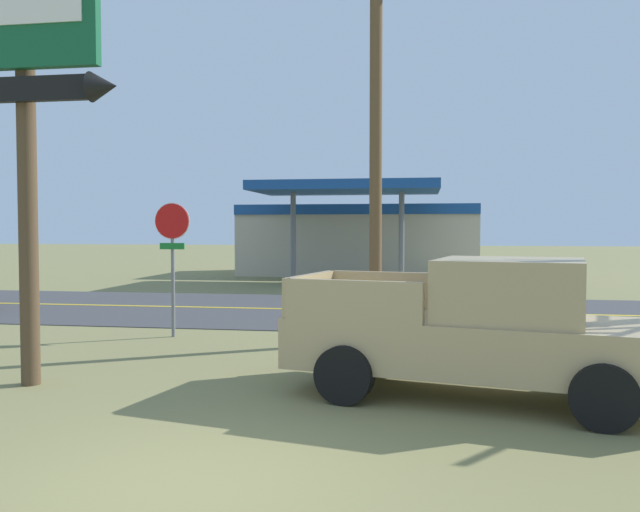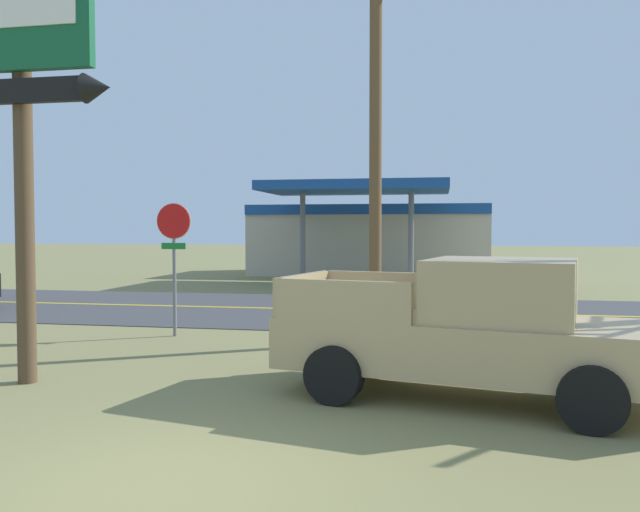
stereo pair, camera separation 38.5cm
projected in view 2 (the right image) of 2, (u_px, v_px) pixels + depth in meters
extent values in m
plane|color=olive|center=(159.00, 487.00, 5.89)|extent=(180.00, 180.00, 0.00)
cube|color=#3D3D3F|center=(352.00, 311.00, 18.66)|extent=(140.00, 8.00, 0.02)
cube|color=gold|center=(352.00, 310.00, 18.66)|extent=(126.00, 0.20, 0.01)
cylinder|color=brown|center=(24.00, 160.00, 9.80)|extent=(0.28, 0.28, 6.83)
cube|color=#145633|center=(13.00, 9.00, 9.53)|extent=(2.55, 0.16, 1.81)
cube|color=black|center=(15.00, 91.00, 9.58)|extent=(2.30, 0.12, 0.36)
cone|color=black|center=(98.00, 88.00, 9.33)|extent=(0.40, 0.44, 0.44)
cylinder|color=slate|center=(175.00, 287.00, 14.22)|extent=(0.08, 0.08, 2.20)
cylinder|color=red|center=(173.00, 221.00, 14.13)|extent=(0.76, 0.03, 0.76)
cylinder|color=white|center=(174.00, 221.00, 14.15)|extent=(0.80, 0.01, 0.80)
cube|color=#19722D|center=(174.00, 246.00, 14.15)|extent=(0.56, 0.03, 0.14)
cylinder|color=brown|center=(376.00, 138.00, 13.28)|extent=(0.26, 0.26, 8.50)
cube|color=beige|center=(371.00, 240.00, 34.17)|extent=(12.00, 6.00, 3.60)
cube|color=#19478C|center=(364.00, 209.00, 31.11)|extent=(12.00, 0.12, 0.50)
cube|color=#19478C|center=(356.00, 188.00, 28.18)|extent=(8.00, 5.00, 0.40)
cylinder|color=slate|center=(303.00, 235.00, 28.71)|extent=(0.24, 0.24, 4.20)
cylinder|color=slate|center=(411.00, 236.00, 27.82)|extent=(0.24, 0.24, 4.20)
cube|color=tan|center=(467.00, 345.00, 8.96)|extent=(5.50, 3.02, 0.72)
cube|color=tan|center=(501.00, 290.00, 8.75)|extent=(2.24, 2.16, 0.84)
cube|color=#28333D|center=(571.00, 293.00, 8.40)|extent=(0.45, 1.64, 0.71)
cube|color=tan|center=(382.00, 289.00, 10.37)|extent=(1.93, 0.53, 0.56)
cube|color=tan|center=(342.00, 301.00, 8.68)|extent=(1.93, 0.53, 0.56)
cube|color=tan|center=(304.00, 292.00, 9.90)|extent=(0.52, 1.86, 0.56)
cylinder|color=black|center=(592.00, 366.00, 9.25)|extent=(0.84, 0.44, 0.80)
cylinder|color=black|center=(593.00, 399.00, 7.44)|extent=(0.84, 0.44, 0.80)
cylinder|color=black|center=(378.00, 350.00, 10.50)|extent=(0.84, 0.44, 0.80)
cylinder|color=black|center=(334.00, 375.00, 8.70)|extent=(0.84, 0.44, 0.80)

